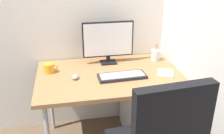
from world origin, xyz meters
The scene contains 8 objects.
desk centered at (0.00, 0.00, 0.69)m, with size 1.24×0.82×0.74m.
filing_cabinet centered at (0.38, 0.09, 0.29)m, with size 0.40×0.54×0.57m.
monitor centered at (0.04, 0.26, 0.96)m, with size 0.48×0.12×0.40m.
keyboard centered at (0.10, -0.09, 0.75)m, with size 0.41×0.17×0.03m.
mouse centered at (-0.29, -0.04, 0.76)m, with size 0.06×0.09×0.03m, color gray.
pen_holder centered at (0.51, 0.23, 0.79)m, with size 0.09×0.09×0.18m.
notebook centered at (0.48, -0.10, 0.75)m, with size 0.14×0.16×0.02m, color beige.
coffee_mug centered at (-0.51, 0.13, 0.78)m, with size 0.12×0.09×0.08m.
Camera 1 is at (-0.35, -1.98, 1.69)m, focal length 41.12 mm.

